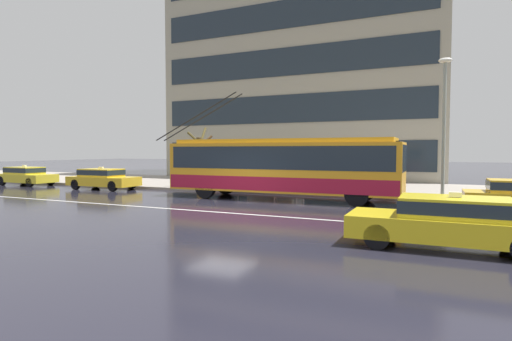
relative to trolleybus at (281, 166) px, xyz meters
The scene contains 14 objects.
ground_plane 4.27m from the trolleybus, 108.28° to the right, with size 160.00×160.00×0.00m, color #21202C.
sidewalk_slab 6.89m from the trolleybus, 100.63° to the left, with size 80.00×10.00×0.14m, color gray.
lane_centre_line 5.35m from the trolleybus, 104.05° to the right, with size 72.00×0.14×0.01m, color silver.
trolleybus is the anchor object (origin of this frame).
taxi_oncoming_far 10.72m from the trolleybus, 46.59° to the right, with size 4.62×1.77×1.39m.
taxi_far_behind 19.03m from the trolleybus, behind, with size 4.44×1.85×1.39m.
taxi_queued_behind_bus 12.02m from the trolleybus, behind, with size 4.50×1.88×1.39m.
bus_shelter 3.75m from the trolleybus, 119.29° to the left, with size 3.85×1.57×2.47m.
pedestrian_at_shelter 6.17m from the trolleybus, 136.32° to the left, with size 1.51×1.51×1.95m.
pedestrian_approaching_curb 2.38m from the trolleybus, 120.08° to the left, with size 0.40×0.40×1.61m.
pedestrian_walking_past 4.86m from the trolleybus, 116.11° to the left, with size 1.11×1.11×1.98m.
street_lamp 7.90m from the trolleybus, 17.16° to the left, with size 0.60×0.32×6.52m.
street_tree_bare 7.40m from the trolleybus, 155.35° to the left, with size 1.91×2.41×3.74m.
office_tower_corner_left 23.59m from the trolleybus, 101.93° to the left, with size 23.50×15.11×29.81m.
Camera 1 is at (8.37, -14.90, 2.39)m, focal length 28.64 mm.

